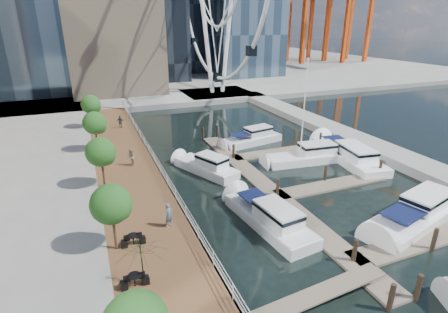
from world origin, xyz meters
name	(u,v)px	position (x,y,z in m)	size (l,w,h in m)	color
ground	(297,256)	(0.00, 0.00, 0.00)	(520.00, 520.00, 0.00)	black
boardwalk	(131,182)	(-9.00, 15.00, 0.50)	(6.00, 60.00, 1.00)	brown
seawall	(162,177)	(-6.00, 15.00, 0.50)	(0.25, 60.00, 1.00)	#595954
land_far	(121,69)	(0.00, 102.00, 0.50)	(200.00, 114.00, 1.00)	gray
breakwater	(341,134)	(20.00, 20.00, 0.50)	(4.00, 60.00, 1.00)	gray
pier	(217,94)	(14.00, 52.00, 0.50)	(14.00, 12.00, 1.00)	gray
railing	(160,168)	(-6.10, 15.00, 1.52)	(0.10, 60.00, 1.05)	white
floating_docks	(310,175)	(7.97, 9.98, 0.49)	(16.00, 34.00, 2.60)	#6D6051
port_cranes	(315,6)	(67.67, 95.67, 20.00)	(40.00, 52.00, 38.00)	#D84C14
street_trees	(100,152)	(-11.40, 14.00, 4.29)	(2.60, 42.60, 4.60)	#3F2B1C
cafe_tables	(149,304)	(-10.40, -2.00, 1.37)	(2.50, 13.70, 0.74)	black
yacht_foreground	(416,221)	(11.30, 0.28, 0.00)	(3.15, 11.77, 2.15)	white
pedestrian_near	(169,215)	(-7.56, 5.28, 1.94)	(0.68, 0.45, 1.87)	slate
pedestrian_mid	(131,158)	(-8.47, 17.98, 1.90)	(0.88, 0.68, 1.80)	gray
pedestrian_far	(121,122)	(-7.87, 32.43, 1.89)	(1.04, 0.43, 1.77)	#333740
moored_yachts	(308,171)	(9.03, 11.84, 0.00)	(21.80, 35.70, 11.50)	white
cafe_seating	(147,312)	(-10.66, -3.41, 2.21)	(3.94, 9.97, 2.71)	#103C19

